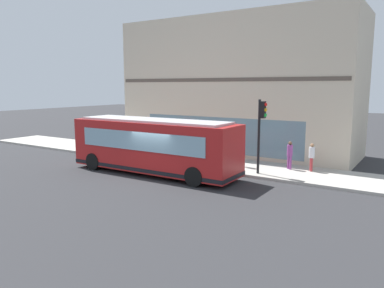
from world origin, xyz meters
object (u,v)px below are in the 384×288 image
traffic_light_near_corner (261,122)px  pedestrian_by_light_pole (242,150)px  pedestrian_near_hydrant (312,155)px  pedestrian_near_building_entrance (290,153)px  fire_hydrant (205,153)px  pedestrian_walking_along_curb (206,150)px  city_bus_nearside (153,146)px

traffic_light_near_corner → pedestrian_by_light_pole: (1.10, 1.58, -1.84)m
pedestrian_near_hydrant → pedestrian_by_light_pole: bearing=105.3°
traffic_light_near_corner → pedestrian_near_building_entrance: size_ratio=2.50×
traffic_light_near_corner → pedestrian_by_light_pole: size_ratio=2.38×
pedestrian_near_hydrant → pedestrian_by_light_pole: 3.90m
fire_hydrant → pedestrian_walking_along_curb: size_ratio=0.47×
city_bus_nearside → pedestrian_near_hydrant: (4.74, -7.49, -0.51)m
city_bus_nearside → pedestrian_near_building_entrance: bearing=-54.1°
pedestrian_walking_along_curb → city_bus_nearside: bearing=152.7°
city_bus_nearside → pedestrian_walking_along_curb: 3.50m
fire_hydrant → pedestrian_near_hydrant: (0.04, -6.93, 0.53)m
city_bus_nearside → pedestrian_by_light_pole: (3.71, -3.73, -0.43)m
city_bus_nearside → pedestrian_near_building_entrance: (4.57, -6.30, -0.48)m
fire_hydrant → pedestrian_near_hydrant: bearing=-89.7°
traffic_light_near_corner → pedestrian_near_hydrant: (2.13, -2.18, -1.92)m
traffic_light_near_corner → pedestrian_near_building_entrance: 2.90m
pedestrian_near_hydrant → pedestrian_near_building_entrance: bearing=98.2°
fire_hydrant → pedestrian_near_hydrant: 6.95m
city_bus_nearside → fire_hydrant: size_ratio=13.59×
pedestrian_near_building_entrance → fire_hydrant: bearing=88.7°
pedestrian_walking_along_curb → pedestrian_near_hydrant: 6.14m
city_bus_nearside → traffic_light_near_corner: (2.61, -5.31, 1.41)m
pedestrian_near_hydrant → pedestrian_by_light_pole: size_ratio=0.93×
city_bus_nearside → pedestrian_walking_along_curb: city_bus_nearside is taller
pedestrian_walking_along_curb → pedestrian_by_light_pole: bearing=-73.5°
city_bus_nearside → pedestrian_by_light_pole: size_ratio=5.93×
pedestrian_by_light_pole → traffic_light_near_corner: bearing=-124.9°
pedestrian_near_building_entrance → traffic_light_near_corner: bearing=153.2°
pedestrian_walking_along_curb → pedestrian_near_building_entrance: size_ratio=0.98×
fire_hydrant → pedestrian_walking_along_curb: bearing=-147.7°
city_bus_nearside → pedestrian_by_light_pole: city_bus_nearside is taller
city_bus_nearside → pedestrian_near_building_entrance: 7.80m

